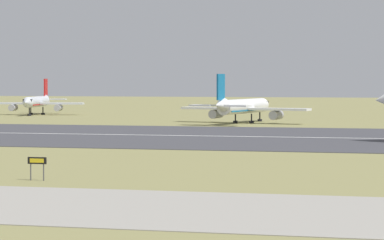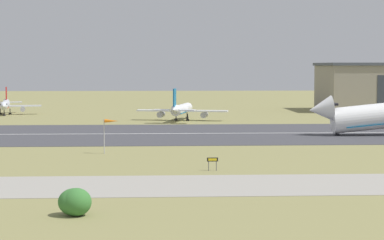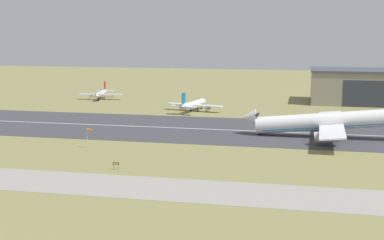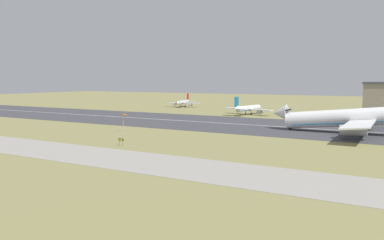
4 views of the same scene
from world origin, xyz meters
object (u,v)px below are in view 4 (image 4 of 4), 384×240
Objects in this scene: airplane_landing at (369,117)px; airplane_parked_centre at (183,102)px; airplane_parked_west at (248,109)px; runway_sign at (121,140)px; windsock_pole at (125,116)px.

airplane_parked_centre is (-105.79, 72.44, -2.49)m from airplane_landing.
airplane_parked_centre is at bearing 145.60° from airplane_landing.
airplane_parked_west reaches higher than runway_sign.
runway_sign is (0.55, -94.47, -1.56)m from airplane_parked_west.
airplane_parked_centre is (-51.56, 27.96, -0.11)m from airplane_parked_west.
windsock_pole reaches higher than runway_sign.
runway_sign is at bearing -66.94° from airplane_parked_centre.
airplane_parked_west is (-54.23, 44.47, -2.38)m from airplane_landing.
airplane_parked_centre reaches higher than runway_sign.
runway_sign is (-53.68, -49.99, -3.94)m from airplane_landing.
airplane_landing is 10.51× the size of windsock_pole.
windsock_pole is (36.95, -101.61, 2.30)m from airplane_parked_centre.
airplane_parked_centre is 11.60× the size of runway_sign.
airplane_parked_centre is at bearing 151.53° from airplane_parked_west.
airplane_landing reaches higher than runway_sign.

